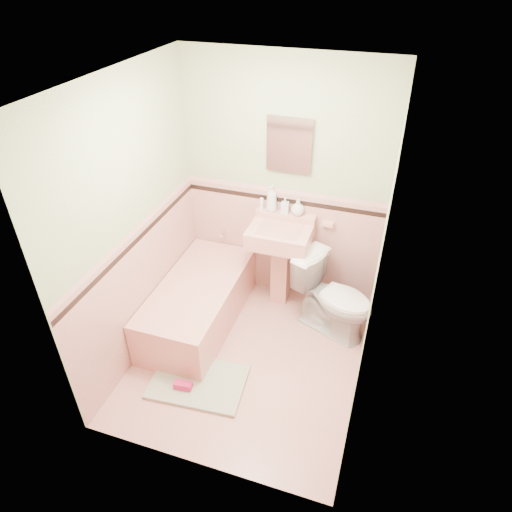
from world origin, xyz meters
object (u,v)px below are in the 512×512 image
(soap_bottle_left, at_px, (272,198))
(toilet, at_px, (334,297))
(medicine_cabinet, at_px, (289,144))
(shoe, at_px, (183,385))
(soap_bottle_mid, at_px, (285,205))
(soap_bottle_right, at_px, (298,207))
(bathtub, at_px, (199,304))
(sink, at_px, (279,267))
(bucket, at_px, (322,305))

(soap_bottle_left, distance_m, toilet, 1.14)
(medicine_cabinet, height_order, shoe, medicine_cabinet)
(soap_bottle_mid, bearing_deg, soap_bottle_right, 0.00)
(soap_bottle_mid, height_order, soap_bottle_right, same)
(soap_bottle_left, relative_size, toilet, 0.34)
(medicine_cabinet, bearing_deg, bathtub, -132.58)
(bathtub, xyz_separation_m, soap_bottle_right, (0.80, 0.71, 0.87))
(bathtub, distance_m, toilet, 1.34)
(bathtub, distance_m, shoe, 0.90)
(sink, distance_m, shoe, 1.51)
(bathtub, xyz_separation_m, sink, (0.68, 0.53, 0.25))
(soap_bottle_left, bearing_deg, bucket, -18.58)
(soap_bottle_mid, bearing_deg, shoe, -106.02)
(bathtub, relative_size, shoe, 9.66)
(soap_bottle_right, distance_m, toilet, 0.94)
(medicine_cabinet, height_order, soap_bottle_left, medicine_cabinet)
(sink, xyz_separation_m, soap_bottle_right, (0.12, 0.18, 0.62))
(soap_bottle_mid, bearing_deg, soap_bottle_left, 180.00)
(bathtub, relative_size, soap_bottle_right, 9.08)
(toilet, distance_m, bucket, 0.35)
(bucket, xyz_separation_m, shoe, (-0.94, -1.35, -0.06))
(soap_bottle_left, distance_m, soap_bottle_right, 0.27)
(soap_bottle_mid, height_order, toilet, soap_bottle_mid)
(medicine_cabinet, distance_m, soap_bottle_left, 0.57)
(sink, bearing_deg, soap_bottle_right, 56.67)
(soap_bottle_right, bearing_deg, bathtub, -138.35)
(bathtub, bearing_deg, soap_bottle_left, 53.10)
(soap_bottle_mid, bearing_deg, toilet, -32.23)
(shoe, bearing_deg, bathtub, 97.93)
(soap_bottle_mid, relative_size, soap_bottle_right, 1.00)
(sink, distance_m, soap_bottle_mid, 0.64)
(soap_bottle_right, xyz_separation_m, toilet, (0.49, -0.39, -0.69))
(sink, bearing_deg, medicine_cabinet, 90.00)
(bucket, relative_size, shoe, 1.57)
(sink, relative_size, medicine_cabinet, 2.03)
(toilet, distance_m, shoe, 1.62)
(soap_bottle_left, bearing_deg, soap_bottle_mid, 0.00)
(bathtub, height_order, medicine_cabinet, medicine_cabinet)
(sink, xyz_separation_m, bucket, (0.48, -0.03, -0.35))
(medicine_cabinet, height_order, soap_bottle_mid, medicine_cabinet)
(bucket, bearing_deg, soap_bottle_right, 149.84)
(soap_bottle_mid, xyz_separation_m, shoe, (-0.45, -1.56, -1.03))
(shoe, bearing_deg, bucket, 48.54)
(soap_bottle_mid, height_order, bucket, soap_bottle_mid)
(soap_bottle_left, height_order, toilet, soap_bottle_left)
(shoe, bearing_deg, medicine_cabinet, 67.34)
(bathtub, distance_m, soap_bottle_right, 1.38)
(medicine_cabinet, distance_m, bucket, 1.67)
(bathtub, relative_size, soap_bottle_mid, 9.11)
(bathtub, relative_size, medicine_cabinet, 3.23)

